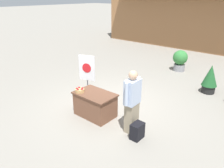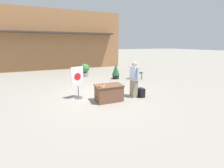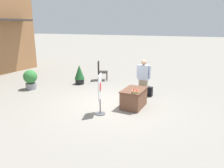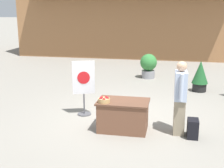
{
  "view_description": "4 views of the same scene",
  "coord_description": "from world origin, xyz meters",
  "px_view_note": "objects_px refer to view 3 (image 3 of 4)",
  "views": [
    {
      "loc": [
        4.18,
        -4.86,
        3.34
      ],
      "look_at": [
        0.48,
        -0.5,
        0.97
      ],
      "focal_mm": 35.0,
      "sensor_mm": 36.0,
      "label": 1
    },
    {
      "loc": [
        -2.06,
        -6.67,
        2.42
      ],
      "look_at": [
        0.65,
        -0.01,
        0.49
      ],
      "focal_mm": 24.0,
      "sensor_mm": 36.0,
      "label": 2
    },
    {
      "loc": [
        -7.41,
        -3.55,
        3.07
      ],
      "look_at": [
        -0.11,
        -0.07,
        0.9
      ],
      "focal_mm": 35.0,
      "sensor_mm": 36.0,
      "label": 3
    },
    {
      "loc": [
        1.23,
        -7.62,
        2.86
      ],
      "look_at": [
        -0.27,
        -0.08,
        0.89
      ],
      "focal_mm": 50.0,
      "sensor_mm": 36.0,
      "label": 4
    }
  ],
  "objects_px": {
    "patio_chair": "(101,70)",
    "potted_plant_far_right": "(30,79)",
    "person_visitor": "(143,79)",
    "apple_basket": "(136,91)",
    "backpack": "(148,91)",
    "potted_plant_far_left": "(79,74)",
    "poster_board": "(100,93)",
    "display_table": "(134,98)"
  },
  "relations": [
    {
      "from": "display_table",
      "to": "apple_basket",
      "type": "xyz_separation_m",
      "value": [
        -0.41,
        -0.21,
        0.41
      ]
    },
    {
      "from": "display_table",
      "to": "person_visitor",
      "type": "bearing_deg",
      "value": 1.65
    },
    {
      "from": "apple_basket",
      "to": "patio_chair",
      "type": "height_order",
      "value": "patio_chair"
    },
    {
      "from": "apple_basket",
      "to": "backpack",
      "type": "height_order",
      "value": "apple_basket"
    },
    {
      "from": "person_visitor",
      "to": "patio_chair",
      "type": "xyz_separation_m",
      "value": [
        2.01,
        3.17,
        -0.25
      ]
    },
    {
      "from": "poster_board",
      "to": "potted_plant_far_right",
      "type": "bearing_deg",
      "value": 144.69
    },
    {
      "from": "backpack",
      "to": "patio_chair",
      "type": "relative_size",
      "value": 0.38
    },
    {
      "from": "display_table",
      "to": "person_visitor",
      "type": "height_order",
      "value": "person_visitor"
    },
    {
      "from": "potted_plant_far_right",
      "to": "potted_plant_far_left",
      "type": "relative_size",
      "value": 0.93
    },
    {
      "from": "poster_board",
      "to": "patio_chair",
      "type": "height_order",
      "value": "poster_board"
    },
    {
      "from": "poster_board",
      "to": "backpack",
      "type": "bearing_deg",
      "value": 51.3
    },
    {
      "from": "patio_chair",
      "to": "potted_plant_far_right",
      "type": "relative_size",
      "value": 1.13
    },
    {
      "from": "potted_plant_far_left",
      "to": "potted_plant_far_right",
      "type": "bearing_deg",
      "value": 138.72
    },
    {
      "from": "backpack",
      "to": "patio_chair",
      "type": "distance_m",
      "value": 3.77
    },
    {
      "from": "potted_plant_far_left",
      "to": "poster_board",
      "type": "bearing_deg",
      "value": -136.78
    },
    {
      "from": "apple_basket",
      "to": "patio_chair",
      "type": "relative_size",
      "value": 0.24
    },
    {
      "from": "display_table",
      "to": "potted_plant_far_right",
      "type": "height_order",
      "value": "potted_plant_far_right"
    },
    {
      "from": "apple_basket",
      "to": "poster_board",
      "type": "relative_size",
      "value": 0.18
    },
    {
      "from": "apple_basket",
      "to": "backpack",
      "type": "xyz_separation_m",
      "value": [
        1.98,
        0.07,
        -0.56
      ]
    },
    {
      "from": "backpack",
      "to": "apple_basket",
      "type": "bearing_deg",
      "value": -177.84
    },
    {
      "from": "patio_chair",
      "to": "potted_plant_far_left",
      "type": "relative_size",
      "value": 1.06
    },
    {
      "from": "person_visitor",
      "to": "potted_plant_far_right",
      "type": "distance_m",
      "value": 5.55
    },
    {
      "from": "backpack",
      "to": "patio_chair",
      "type": "bearing_deg",
      "value": 62.97
    },
    {
      "from": "apple_basket",
      "to": "poster_board",
      "type": "bearing_deg",
      "value": 126.76
    },
    {
      "from": "person_visitor",
      "to": "backpack",
      "type": "xyz_separation_m",
      "value": [
        0.3,
        -0.17,
        -0.64
      ]
    },
    {
      "from": "apple_basket",
      "to": "person_visitor",
      "type": "height_order",
      "value": "person_visitor"
    },
    {
      "from": "apple_basket",
      "to": "potted_plant_far_right",
      "type": "bearing_deg",
      "value": 84.56
    },
    {
      "from": "backpack",
      "to": "display_table",
      "type": "bearing_deg",
      "value": 175.26
    },
    {
      "from": "patio_chair",
      "to": "potted_plant_far_right",
      "type": "height_order",
      "value": "patio_chair"
    },
    {
      "from": "poster_board",
      "to": "potted_plant_far_left",
      "type": "bearing_deg",
      "value": 113.79
    },
    {
      "from": "person_visitor",
      "to": "poster_board",
      "type": "height_order",
      "value": "person_visitor"
    },
    {
      "from": "potted_plant_far_right",
      "to": "potted_plant_far_left",
      "type": "distance_m",
      "value": 2.48
    },
    {
      "from": "patio_chair",
      "to": "person_visitor",
      "type": "bearing_deg",
      "value": -57.2
    },
    {
      "from": "apple_basket",
      "to": "person_visitor",
      "type": "distance_m",
      "value": 1.7
    },
    {
      "from": "display_table",
      "to": "potted_plant_far_right",
      "type": "distance_m",
      "value": 5.46
    },
    {
      "from": "potted_plant_far_right",
      "to": "potted_plant_far_left",
      "type": "height_order",
      "value": "potted_plant_far_left"
    },
    {
      "from": "person_visitor",
      "to": "poster_board",
      "type": "relative_size",
      "value": 1.15
    },
    {
      "from": "display_table",
      "to": "potted_plant_far_left",
      "type": "bearing_deg",
      "value": 62.4
    },
    {
      "from": "person_visitor",
      "to": "potted_plant_far_left",
      "type": "distance_m",
      "value": 3.86
    },
    {
      "from": "display_table",
      "to": "backpack",
      "type": "bearing_deg",
      "value": -4.74
    },
    {
      "from": "display_table",
      "to": "poster_board",
      "type": "bearing_deg",
      "value": 144.82
    },
    {
      "from": "display_table",
      "to": "patio_chair",
      "type": "xyz_separation_m",
      "value": [
        3.28,
        3.21,
        0.24
      ]
    }
  ]
}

